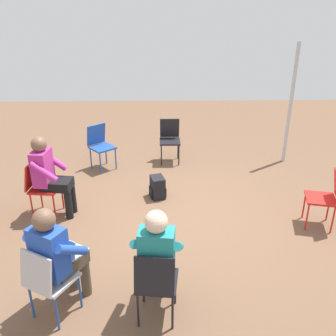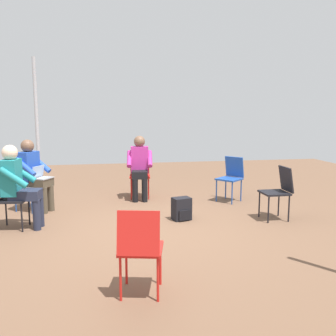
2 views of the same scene
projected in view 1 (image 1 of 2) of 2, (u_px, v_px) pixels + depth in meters
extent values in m
plane|color=brown|center=(178.00, 216.00, 5.64)|extent=(14.00, 14.00, 0.00)
cube|color=red|center=(46.00, 188.00, 5.53)|extent=(0.44, 0.44, 0.03)
cylinder|color=red|center=(62.00, 197.00, 5.76)|extent=(0.02, 0.02, 0.42)
cylinder|color=red|center=(54.00, 208.00, 5.45)|extent=(0.02, 0.02, 0.42)
cylinder|color=red|center=(41.00, 196.00, 5.79)|extent=(0.02, 0.02, 0.42)
cylinder|color=red|center=(32.00, 207.00, 5.48)|extent=(0.02, 0.02, 0.42)
cube|color=red|center=(31.00, 175.00, 5.45)|extent=(0.39, 0.13, 0.40)
cube|color=#B7B7BC|center=(53.00, 279.00, 3.74)|extent=(0.55, 0.55, 0.03)
cylinder|color=#1E4799|center=(56.00, 281.00, 4.04)|extent=(0.02, 0.02, 0.42)
cylinder|color=#1E4799|center=(80.00, 291.00, 3.89)|extent=(0.02, 0.02, 0.42)
cylinder|color=#1E4799|center=(31.00, 301.00, 3.77)|extent=(0.02, 0.02, 0.42)
cylinder|color=#1E4799|center=(57.00, 314.00, 3.62)|extent=(0.02, 0.02, 0.42)
cube|color=#B7B7BC|center=(36.00, 273.00, 3.50)|extent=(0.27, 0.38, 0.40)
cube|color=black|center=(157.00, 281.00, 3.71)|extent=(0.44, 0.44, 0.03)
cylinder|color=black|center=(143.00, 286.00, 3.97)|extent=(0.02, 0.02, 0.42)
cylinder|color=black|center=(175.00, 288.00, 3.94)|extent=(0.02, 0.02, 0.42)
cylinder|color=black|center=(138.00, 310.00, 3.66)|extent=(0.02, 0.02, 0.42)
cylinder|color=black|center=(173.00, 312.00, 3.63)|extent=(0.02, 0.02, 0.42)
cube|color=black|center=(154.00, 277.00, 3.45)|extent=(0.14, 0.39, 0.40)
cube|color=red|center=(321.00, 198.00, 5.24)|extent=(0.48, 0.48, 0.03)
cylinder|color=red|center=(307.00, 217.00, 5.22)|extent=(0.02, 0.02, 0.42)
cylinder|color=red|center=(304.00, 205.00, 5.52)|extent=(0.02, 0.02, 0.42)
cylinder|color=red|center=(333.00, 220.00, 5.15)|extent=(0.02, 0.02, 0.42)
cylinder|color=red|center=(328.00, 208.00, 5.46)|extent=(0.02, 0.02, 0.42)
cube|color=black|center=(170.00, 141.00, 7.34)|extent=(0.40, 0.40, 0.03)
cylinder|color=black|center=(179.00, 155.00, 7.28)|extent=(0.02, 0.02, 0.42)
cylinder|color=black|center=(161.00, 155.00, 7.27)|extent=(0.02, 0.02, 0.42)
cylinder|color=black|center=(178.00, 149.00, 7.59)|extent=(0.02, 0.02, 0.42)
cylinder|color=black|center=(161.00, 149.00, 7.58)|extent=(0.02, 0.02, 0.42)
cube|color=black|center=(170.00, 128.00, 7.42)|extent=(0.09, 0.38, 0.40)
cube|color=#1E4799|center=(102.00, 148.00, 7.04)|extent=(0.56, 0.56, 0.03)
cylinder|color=#1E4799|center=(116.00, 159.00, 7.11)|extent=(0.02, 0.02, 0.42)
cylinder|color=#1E4799|center=(100.00, 164.00, 6.91)|extent=(0.02, 0.02, 0.42)
cylinder|color=#1E4799|center=(106.00, 154.00, 7.35)|extent=(0.02, 0.02, 0.42)
cylinder|color=#1E4799|center=(91.00, 158.00, 7.14)|extent=(0.02, 0.02, 0.42)
cube|color=#1E4799|center=(96.00, 134.00, 7.08)|extent=(0.32, 0.35, 0.40)
cylinder|color=#4C4233|center=(73.00, 272.00, 4.15)|extent=(0.11, 0.11, 0.45)
cylinder|color=#4C4233|center=(86.00, 277.00, 4.07)|extent=(0.11, 0.11, 0.45)
cube|color=#4C4233|center=(66.00, 262.00, 3.86)|extent=(0.51, 0.47, 0.14)
cube|color=blue|center=(49.00, 252.00, 3.60)|extent=(0.36, 0.40, 0.52)
sphere|color=brown|center=(44.00, 220.00, 3.45)|extent=(0.22, 0.22, 0.22)
cylinder|color=blue|center=(41.00, 238.00, 3.76)|extent=(0.39, 0.27, 0.31)
cylinder|color=blue|center=(72.00, 250.00, 3.58)|extent=(0.39, 0.27, 0.31)
cube|color=#9EA0A5|center=(72.00, 250.00, 3.92)|extent=(0.34, 0.37, 0.02)
cube|color=#B2D1F2|center=(64.00, 247.00, 3.78)|extent=(0.19, 0.29, 0.20)
cylinder|color=black|center=(72.00, 199.00, 5.67)|extent=(0.11, 0.11, 0.45)
cylinder|color=black|center=(69.00, 205.00, 5.51)|extent=(0.11, 0.11, 0.45)
cube|color=black|center=(57.00, 184.00, 5.48)|extent=(0.34, 0.45, 0.14)
cube|color=#B22D84|center=(42.00, 168.00, 5.39)|extent=(0.36, 0.26, 0.52)
sphere|color=brown|center=(39.00, 144.00, 5.24)|extent=(0.22, 0.22, 0.22)
cylinder|color=#B22D84|center=(54.00, 161.00, 5.55)|extent=(0.13, 0.40, 0.31)
cylinder|color=#B22D84|center=(43.00, 172.00, 5.19)|extent=(0.13, 0.40, 0.31)
cylinder|color=#23283D|center=(153.00, 273.00, 4.13)|extent=(0.11, 0.11, 0.45)
cylinder|color=#23283D|center=(169.00, 274.00, 4.11)|extent=(0.11, 0.11, 0.45)
cube|color=#23283D|center=(159.00, 263.00, 3.85)|extent=(0.45, 0.35, 0.14)
cube|color=teal|center=(157.00, 254.00, 3.57)|extent=(0.26, 0.36, 0.52)
sphere|color=beige|center=(156.00, 222.00, 3.42)|extent=(0.22, 0.22, 0.22)
cylinder|color=teal|center=(138.00, 244.00, 3.67)|extent=(0.40, 0.14, 0.31)
cylinder|color=teal|center=(178.00, 246.00, 3.63)|extent=(0.40, 0.14, 0.31)
cube|color=black|center=(158.00, 187.00, 6.11)|extent=(0.32, 0.26, 0.36)
cube|color=black|center=(158.00, 192.00, 6.15)|extent=(0.25, 0.29, 0.16)
cylinder|color=#B2B2B7|center=(291.00, 105.00, 7.09)|extent=(0.07, 0.07, 2.31)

